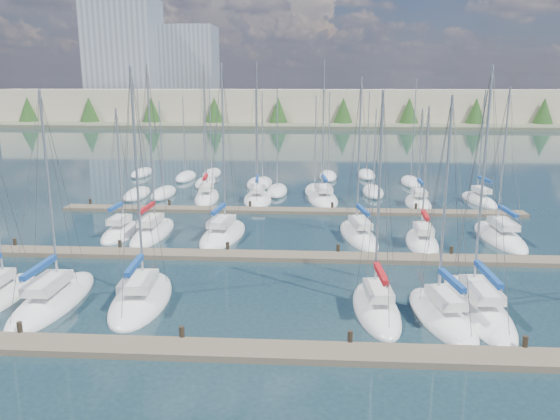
# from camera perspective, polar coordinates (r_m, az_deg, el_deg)

# --- Properties ---
(ground) EXTENTS (400.00, 400.00, 0.00)m
(ground) POSITION_cam_1_polar(r_m,az_deg,el_deg) (81.69, 2.05, 4.68)
(ground) COLOR #1F353E
(ground) RESTS_ON ground
(dock_near) EXTENTS (44.00, 1.93, 1.10)m
(dock_near) POSITION_cam_1_polar(r_m,az_deg,el_deg) (25.85, -1.73, -14.55)
(dock_near) COLOR #6B5E4C
(dock_near) RESTS_ON ground
(dock_mid) EXTENTS (44.00, 1.93, 1.10)m
(dock_mid) POSITION_cam_1_polar(r_m,az_deg,el_deg) (38.75, 0.19, -4.86)
(dock_mid) COLOR #6B5E4C
(dock_mid) RESTS_ON ground
(dock_far) EXTENTS (44.00, 1.93, 1.10)m
(dock_far) POSITION_cam_1_polar(r_m,az_deg,el_deg) (52.21, 1.11, -0.08)
(dock_far) COLOR #6B5E4C
(dock_far) RESTS_ON ground
(sailboat_d) EXTENTS (2.79, 7.69, 12.55)m
(sailboat_d) POSITION_cam_1_polar(r_m,az_deg,el_deg) (30.63, 10.02, -10.06)
(sailboat_d) COLOR white
(sailboat_d) RESTS_ON ground
(sailboat_p) EXTENTS (3.91, 9.27, 15.09)m
(sailboat_p) POSITION_cam_1_polar(r_m,az_deg,el_deg) (57.77, 4.50, 1.22)
(sailboat_p) COLOR white
(sailboat_p) RESTS_ON ground
(sailboat_o) EXTENTS (3.51, 8.20, 14.92)m
(sailboat_o) POSITION_cam_1_polar(r_m,az_deg,el_deg) (57.36, -2.35, 1.17)
(sailboat_o) COLOR white
(sailboat_o) RESTS_ON ground
(sailboat_q) EXTENTS (2.61, 7.00, 10.39)m
(sailboat_q) POSITION_cam_1_polar(r_m,az_deg,el_deg) (57.19, 14.23, 0.72)
(sailboat_q) COLOR white
(sailboat_q) RESTS_ON ground
(sailboat_r) EXTENTS (3.11, 7.48, 12.13)m
(sailboat_r) POSITION_cam_1_polar(r_m,az_deg,el_deg) (60.40, 20.09, 0.98)
(sailboat_r) COLOR white
(sailboat_r) RESTS_ON ground
(sailboat_n) EXTENTS (3.25, 8.41, 14.76)m
(sailboat_n) POSITION_cam_1_polar(r_m,az_deg,el_deg) (58.75, -7.65, 1.36)
(sailboat_n) COLOR white
(sailboat_n) RESTS_ON ground
(sailboat_m) EXTENTS (3.10, 9.18, 12.60)m
(sailboat_m) POSITION_cam_1_polar(r_m,az_deg,el_deg) (46.90, 21.98, -2.59)
(sailboat_m) COLOR white
(sailboat_m) RESTS_ON ground
(sailboat_e) EXTENTS (3.54, 7.93, 12.33)m
(sailboat_e) POSITION_cam_1_polar(r_m,az_deg,el_deg) (30.50, 16.53, -10.53)
(sailboat_e) COLOR white
(sailboat_e) RESTS_ON ground
(sailboat_a) EXTENTS (2.44, 7.56, 11.00)m
(sailboat_a) POSITION_cam_1_polar(r_m,az_deg,el_deg) (35.57, -27.25, -8.04)
(sailboat_a) COLOR white
(sailboat_a) RESTS_ON ground
(sailboat_k) EXTENTS (3.73, 9.02, 13.32)m
(sailboat_k) POSITION_cam_1_polar(r_m,az_deg,el_deg) (44.29, 8.21, -2.62)
(sailboat_k) COLOR white
(sailboat_k) RESTS_ON ground
(sailboat_l) EXTENTS (2.75, 7.32, 11.19)m
(sailboat_l) POSITION_cam_1_polar(r_m,az_deg,el_deg) (43.37, 14.62, -3.27)
(sailboat_l) COLOR white
(sailboat_l) RESTS_ON ground
(sailboat_j) EXTENTS (3.92, 8.89, 14.36)m
(sailboat_j) POSITION_cam_1_polar(r_m,az_deg,el_deg) (44.37, -5.97, -2.53)
(sailboat_j) COLOR white
(sailboat_j) RESTS_ON ground
(sailboat_f) EXTENTS (2.99, 9.85, 13.81)m
(sailboat_f) POSITION_cam_1_polar(r_m,az_deg,el_deg) (32.25, 19.88, -9.48)
(sailboat_f) COLOR white
(sailboat_f) RESTS_ON ground
(sailboat_c) EXTENTS (3.69, 8.49, 13.78)m
(sailboat_c) POSITION_cam_1_polar(r_m,az_deg,el_deg) (32.42, -14.29, -8.95)
(sailboat_c) COLOR white
(sailboat_c) RESTS_ON ground
(sailboat_i) EXTENTS (2.68, 8.83, 14.29)m
(sailboat_i) POSITION_cam_1_polar(r_m,az_deg,el_deg) (45.77, -13.15, -2.31)
(sailboat_i) COLOR white
(sailboat_i) RESTS_ON ground
(sailboat_b) EXTENTS (2.85, 9.17, 12.57)m
(sailboat_b) POSITION_cam_1_polar(r_m,az_deg,el_deg) (33.76, -22.61, -8.70)
(sailboat_b) COLOR white
(sailboat_b) RESTS_ON ground
(sailboat_h) EXTENTS (2.71, 6.40, 10.97)m
(sailboat_h) POSITION_cam_1_polar(r_m,az_deg,el_deg) (46.43, -16.23, -2.28)
(sailboat_h) COLOR white
(sailboat_h) RESTS_ON ground
(distant_boats) EXTENTS (36.93, 20.75, 13.30)m
(distant_boats) POSITION_cam_1_polar(r_m,az_deg,el_deg) (65.92, -2.14, 2.85)
(distant_boats) COLOR #9EA0A5
(distant_boats) RESTS_ON ground
(shoreline) EXTENTS (400.00, 60.00, 38.00)m
(shoreline) POSITION_cam_1_polar(r_m,az_deg,el_deg) (171.28, -1.60, 11.68)
(shoreline) COLOR #666B51
(shoreline) RESTS_ON ground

